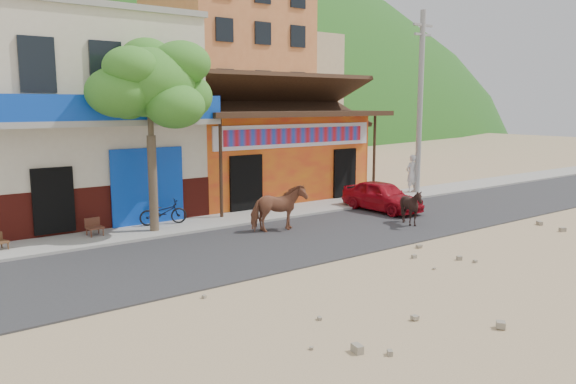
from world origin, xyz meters
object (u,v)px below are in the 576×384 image
utility_pole (420,103)px  red_car (382,196)px  scooter (163,212)px  pedestrian (411,173)px  cow_dark (411,207)px  cow_tan (278,208)px  cafe_chair_right (94,220)px  tree (151,135)px

utility_pole → red_car: 5.88m
scooter → pedestrian: bearing=-78.4°
utility_pole → cow_dark: utility_pole is taller
cow_tan → cafe_chair_right: size_ratio=1.79×
utility_pole → scooter: 12.73m
cow_dark → scooter: 8.29m
tree → scooter: bearing=47.3°
pedestrian → scooter: bearing=-3.6°
red_car → scooter: 8.23m
pedestrian → cafe_chair_right: bearing=-2.5°
cafe_chair_right → utility_pole: bearing=-3.2°
tree → pedestrian: bearing=1.7°
red_car → cafe_chair_right: (-10.22, 2.14, -0.00)m
cow_tan → scooter: (-2.68, 2.82, -0.26)m
tree → cow_dark: (7.39, -4.11, -2.46)m
cow_tan → cafe_chair_right: bearing=73.3°
cow_dark → pedestrian: bearing=106.1°
cow_tan → cow_dark: cow_tan is taller
cafe_chair_right → scooter: bearing=3.3°
cow_tan → scooter: bearing=54.1°
utility_pole → scooter: (-12.20, 0.45, -3.59)m
utility_pole → pedestrian: utility_pole is taller
utility_pole → cow_tan: size_ratio=4.53×
tree → scooter: tree is taller
scooter → cow_tan: bearing=-123.5°
tree → cafe_chair_right: tree is taller
cow_tan → pedestrian: size_ratio=1.04×
cow_dark → utility_pole: bearing=103.8°
tree → red_car: tree is taller
tree → cow_tan: bearing=-33.5°
utility_pole → cow_dark: bearing=-141.5°
utility_pole → cafe_chair_right: size_ratio=8.10×
tree → pedestrian: 12.77m
tree → cow_tan: size_ratio=3.40×
cow_dark → tree: bearing=-143.8°
cow_tan → red_car: size_ratio=0.52×
cow_tan → scooter: size_ratio=1.13×
tree → red_car: (8.48, -1.72, -2.50)m
utility_pole → red_car: bearing=-156.0°
red_car → pedestrian: 4.62m
tree → red_car: bearing=-11.5°
red_car → scooter: red_car is taller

